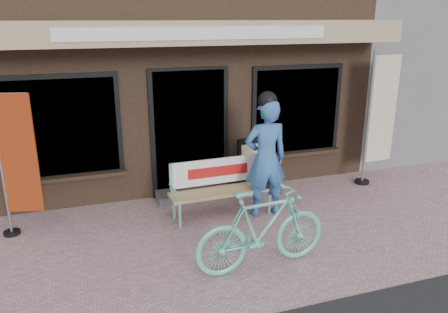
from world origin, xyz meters
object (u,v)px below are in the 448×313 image
object	(u,v)px
nobori_red	(17,162)
bicycle	(262,229)
nobori_cream	(380,117)
bench	(220,183)
menu_stand	(251,166)
person	(266,156)

from	to	relation	value
nobori_red	bicycle	bearing A→B (deg)	-19.37
nobori_red	nobori_cream	world-z (taller)	nobori_cream
bench	bicycle	bearing A→B (deg)	-91.76
nobori_cream	menu_stand	world-z (taller)	nobori_cream
bench	bicycle	xyz separation A→B (m)	(0.00, -1.64, 0.00)
person	menu_stand	xyz separation A→B (m)	(0.12, 0.86, -0.44)
nobori_red	menu_stand	distance (m)	3.68
person	nobori_cream	distance (m)	2.63
nobori_red	menu_stand	world-z (taller)	nobori_red
bench	person	distance (m)	0.82
bench	person	world-z (taller)	person
bench	nobori_red	size ratio (longest dim) A/B	0.78
bicycle	bench	bearing A→B (deg)	-3.67
person	nobori_red	world-z (taller)	nobori_red
nobori_cream	bench	bearing A→B (deg)	-174.42
bicycle	menu_stand	xyz separation A→B (m)	(0.77, 2.26, -0.01)
bench	nobori_red	distance (m)	2.91
nobori_cream	menu_stand	size ratio (longest dim) A/B	2.42
nobori_cream	menu_stand	distance (m)	2.53
person	nobori_red	distance (m)	3.53
menu_stand	nobori_cream	bearing A→B (deg)	-7.71
bicycle	menu_stand	bearing A→B (deg)	-22.54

